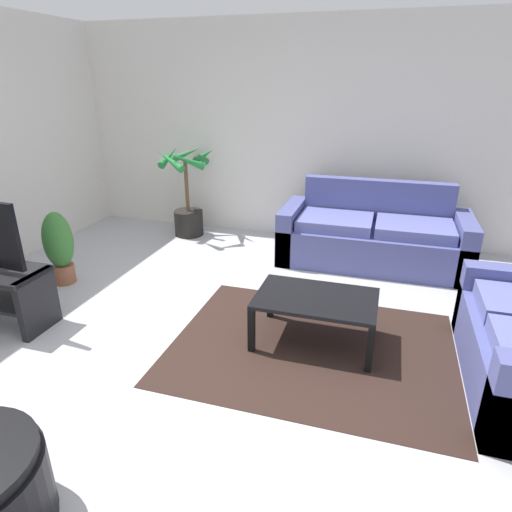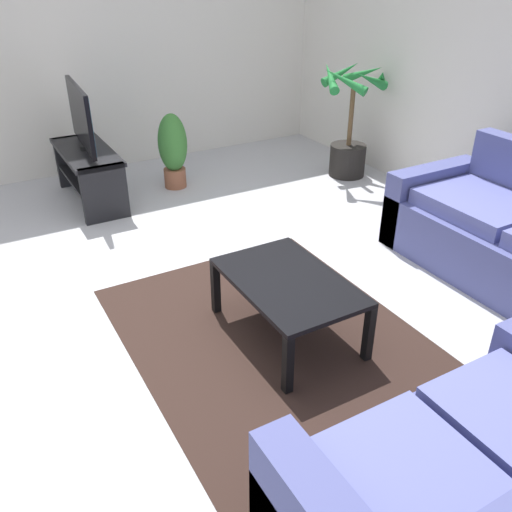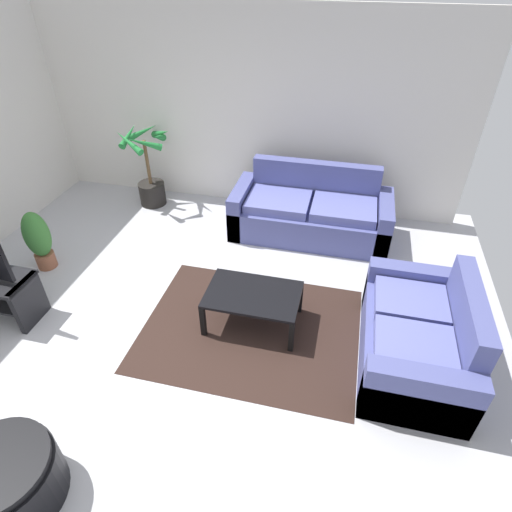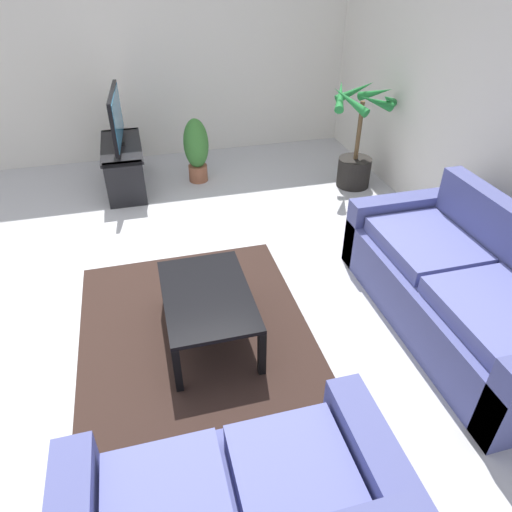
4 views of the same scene
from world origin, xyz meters
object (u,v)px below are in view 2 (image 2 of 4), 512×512
at_px(tv_stand, 89,168).
at_px(potted_palm, 350,131).
at_px(tv, 81,116).
at_px(couch_loveseat, 481,502).
at_px(potted_plant_small, 173,149).
at_px(coffee_table, 288,286).

xyz_separation_m(tv_stand, potted_palm, (0.67, 2.63, 0.15)).
bearing_deg(tv_stand, tv, 85.91).
distance_m(tv_stand, tv, 0.50).
bearing_deg(couch_loveseat, tv, -175.17).
xyz_separation_m(tv_stand, tv, (0.00, 0.00, 0.50)).
relative_size(tv_stand, potted_palm, 0.92).
bearing_deg(potted_plant_small, couch_loveseat, -6.38).
bearing_deg(potted_palm, tv_stand, -104.32).
relative_size(coffee_table, potted_plant_small, 1.23).
relative_size(tv_stand, coffee_table, 1.16).
bearing_deg(potted_palm, tv, -104.33).
height_order(coffee_table, potted_palm, potted_palm).
xyz_separation_m(coffee_table, potted_palm, (-2.09, 2.12, 0.13)).
height_order(couch_loveseat, coffee_table, couch_loveseat).
height_order(potted_palm, potted_plant_small, potted_palm).
bearing_deg(coffee_table, couch_loveseat, -4.91).
relative_size(couch_loveseat, tv_stand, 1.36).
distance_m(tv, coffee_table, 2.85).
distance_m(couch_loveseat, coffee_table, 1.59).
relative_size(tv_stand, tv, 1.11).
relative_size(couch_loveseat, tv, 1.51).
xyz_separation_m(coffee_table, potted_plant_small, (-2.71, 0.34, 0.05)).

